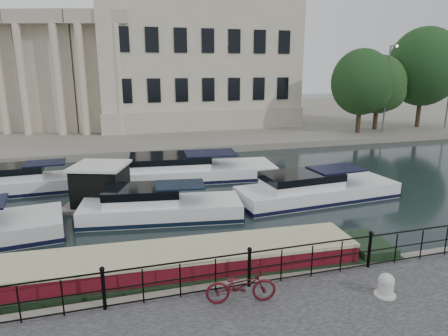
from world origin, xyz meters
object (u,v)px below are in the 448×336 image
(harbour_hut, at_px, (101,187))
(mooring_bollard, at_px, (386,285))
(narrowboat, at_px, (153,277))
(bicycle, at_px, (241,285))

(harbour_hut, bearing_deg, mooring_bollard, -36.28)
(narrowboat, bearing_deg, harbour_hut, 103.76)
(narrowboat, relative_size, harbour_hut, 3.95)
(bicycle, height_order, harbour_hut, harbour_hut)
(narrowboat, height_order, harbour_hut, harbour_hut)
(bicycle, relative_size, narrowboat, 0.12)
(bicycle, xyz_separation_m, harbour_hut, (-3.62, 10.64, -0.10))
(mooring_bollard, bearing_deg, narrowboat, 152.32)
(bicycle, height_order, narrowboat, bicycle)
(bicycle, distance_m, harbour_hut, 11.24)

